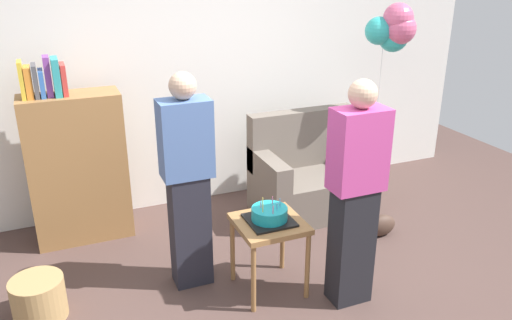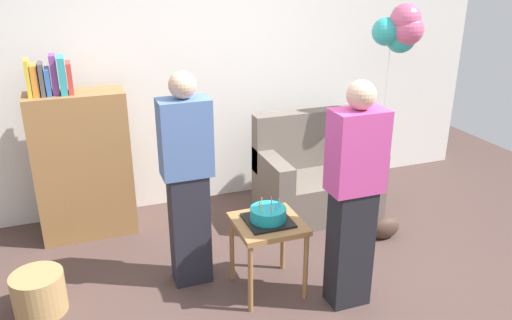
# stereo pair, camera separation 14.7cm
# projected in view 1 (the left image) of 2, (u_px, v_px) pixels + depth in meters

# --- Properties ---
(ground_plane) EXTENTS (8.00, 8.00, 0.00)m
(ground_plane) POSITION_uv_depth(u_px,v_px,m) (289.00, 308.00, 3.67)
(ground_plane) COLOR #4C3833
(wall_back) EXTENTS (6.00, 0.10, 2.70)m
(wall_back) POSITION_uv_depth(u_px,v_px,m) (199.00, 67.00, 4.94)
(wall_back) COLOR silver
(wall_back) RESTS_ON ground_plane
(couch) EXTENTS (1.10, 0.70, 0.96)m
(couch) POSITION_uv_depth(u_px,v_px,m) (310.00, 177.00, 5.01)
(couch) COLOR #6B6056
(couch) RESTS_ON ground_plane
(bookshelf) EXTENTS (0.80, 0.36, 1.62)m
(bookshelf) POSITION_uv_depth(u_px,v_px,m) (77.00, 165.00, 4.39)
(bookshelf) COLOR olive
(bookshelf) RESTS_ON ground_plane
(side_table) EXTENTS (0.48, 0.48, 0.57)m
(side_table) POSITION_uv_depth(u_px,v_px,m) (269.00, 232.00, 3.72)
(side_table) COLOR olive
(side_table) RESTS_ON ground_plane
(birthday_cake) EXTENTS (0.32, 0.32, 0.17)m
(birthday_cake) POSITION_uv_depth(u_px,v_px,m) (269.00, 215.00, 3.67)
(birthday_cake) COLOR black
(birthday_cake) RESTS_ON side_table
(person_blowing_candles) EXTENTS (0.36, 0.22, 1.63)m
(person_blowing_candles) POSITION_uv_depth(u_px,v_px,m) (188.00, 182.00, 3.69)
(person_blowing_candles) COLOR #23232D
(person_blowing_candles) RESTS_ON ground_plane
(person_holding_cake) EXTENTS (0.36, 0.22, 1.63)m
(person_holding_cake) POSITION_uv_depth(u_px,v_px,m) (355.00, 195.00, 3.48)
(person_holding_cake) COLOR black
(person_holding_cake) RESTS_ON ground_plane
(wicker_basket) EXTENTS (0.36, 0.36, 0.30)m
(wicker_basket) POSITION_uv_depth(u_px,v_px,m) (39.00, 299.00, 3.53)
(wicker_basket) COLOR #A88451
(wicker_basket) RESTS_ON ground_plane
(handbag) EXTENTS (0.28, 0.14, 0.20)m
(handbag) POSITION_uv_depth(u_px,v_px,m) (381.00, 225.00, 4.60)
(handbag) COLOR #473328
(handbag) RESTS_ON ground_plane
(balloon_bunch) EXTENTS (0.43, 0.37, 1.96)m
(balloon_bunch) POSITION_uv_depth(u_px,v_px,m) (394.00, 29.00, 4.68)
(balloon_bunch) COLOR silver
(balloon_bunch) RESTS_ON ground_plane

